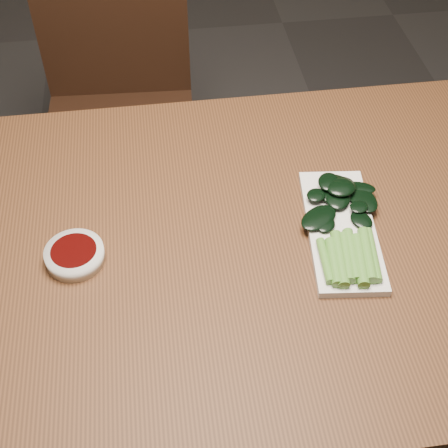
# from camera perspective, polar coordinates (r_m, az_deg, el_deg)

# --- Properties ---
(ground) EXTENTS (6.00, 6.00, 0.00)m
(ground) POSITION_cam_1_polar(r_m,az_deg,el_deg) (1.71, 0.13, -18.22)
(ground) COLOR #2C2929
(ground) RESTS_ON ground
(table) EXTENTS (1.40, 0.80, 0.75)m
(table) POSITION_cam_1_polar(r_m,az_deg,el_deg) (1.13, 0.19, -3.72)
(table) COLOR #472814
(table) RESTS_ON ground
(chair_far) EXTENTS (0.44, 0.44, 0.89)m
(chair_far) POSITION_cam_1_polar(r_m,az_deg,el_deg) (1.82, -9.60, 10.81)
(chair_far) COLOR black
(chair_far) RESTS_ON ground
(sauce_bowl) EXTENTS (0.10, 0.10, 0.03)m
(sauce_bowl) POSITION_cam_1_polar(r_m,az_deg,el_deg) (1.06, -13.49, -2.77)
(sauce_bowl) COLOR silver
(sauce_bowl) RESTS_ON table
(serving_plate) EXTENTS (0.14, 0.29, 0.01)m
(serving_plate) POSITION_cam_1_polar(r_m,az_deg,el_deg) (1.09, 10.65, -0.49)
(serving_plate) COLOR silver
(serving_plate) RESTS_ON table
(gai_lan) EXTENTS (0.17, 0.27, 0.03)m
(gai_lan) POSITION_cam_1_polar(r_m,az_deg,el_deg) (1.08, 10.90, -0.01)
(gai_lan) COLOR #50892F
(gai_lan) RESTS_ON serving_plate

